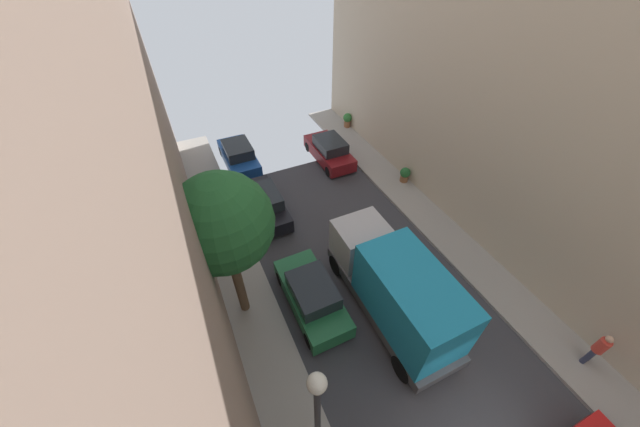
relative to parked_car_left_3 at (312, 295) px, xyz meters
The scene contains 12 objects.
sidewalk_right 10.02m from the parked_car_left_3, 39.61° to the right, with size 2.00×44.00×0.15m, color gray.
parked_car_left_3 is the anchor object (origin of this frame).
parked_car_left_4 6.19m from the parked_car_left_3, 90.00° to the left, with size 1.78×4.20×1.57m.
parked_car_left_5 11.22m from the parked_car_left_3, 90.00° to the left, with size 1.78×4.20×1.57m.
parked_car_right_2 10.78m from the parked_car_left_3, 59.94° to the left, with size 1.78×4.20×1.57m.
delivery_truck 3.35m from the parked_car_left_3, 31.65° to the right, with size 2.26×6.60×3.38m.
pedestrian 10.21m from the parked_car_left_3, 38.54° to the right, with size 0.40×0.36×1.72m.
street_tree_2 5.06m from the parked_car_left_3, 158.49° to the left, with size 3.34×3.34×6.53m.
potted_plant_0 6.98m from the parked_car_left_3, 115.82° to the left, with size 0.46×0.46×0.74m.
potted_plant_1 9.90m from the parked_car_left_3, 32.34° to the left, with size 0.60×0.60×0.90m.
potted_plant_3 15.13m from the parked_car_left_3, 56.00° to the left, with size 0.63×0.63×1.01m.
lamp_post 5.84m from the parked_car_left_3, 112.14° to the right, with size 0.44×0.44×5.33m.
Camera 1 is at (-5.65, -0.68, 12.37)m, focal length 18.84 mm.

